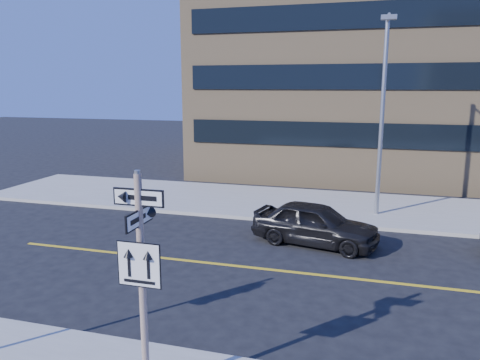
% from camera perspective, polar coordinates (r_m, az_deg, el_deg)
% --- Properties ---
extents(ground, '(120.00, 120.00, 0.00)m').
position_cam_1_polar(ground, '(11.44, -5.26, -17.74)').
color(ground, black).
rests_on(ground, ground).
extents(sign_pole, '(0.92, 0.92, 4.06)m').
position_cam_1_polar(sign_pole, '(8.32, -11.93, -10.94)').
color(sign_pole, beige).
rests_on(sign_pole, near_sidewalk).
extents(parked_car_a, '(2.71, 4.74, 1.52)m').
position_cam_1_polar(parked_car_a, '(16.84, 9.17, -5.27)').
color(parked_car_a, black).
rests_on(parked_car_a, ground).
extents(streetlight_a, '(0.55, 2.25, 8.00)m').
position_cam_1_polar(streetlight_a, '(20.05, 17.01, 8.66)').
color(streetlight_a, gray).
rests_on(streetlight_a, far_sidewalk).
extents(building_brick, '(18.00, 18.00, 18.00)m').
position_cam_1_polar(building_brick, '(34.49, 13.65, 16.89)').
color(building_brick, '#A3855A').
rests_on(building_brick, ground).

